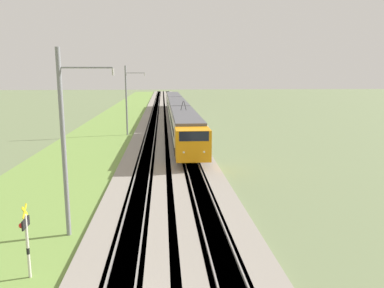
{
  "coord_description": "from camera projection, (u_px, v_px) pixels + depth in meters",
  "views": [
    {
      "loc": [
        -8.82,
        -1.59,
        7.76
      ],
      "look_at": [
        21.63,
        -3.98,
        2.14
      ],
      "focal_mm": 35.0,
      "sensor_mm": 36.0,
      "label": 1
    }
  ],
  "objects": [
    {
      "name": "track_adjacent",
      "position": [
        178.0,
        124.0,
        59.23
      ],
      "size": [
        240.0,
        1.57,
        0.45
      ],
      "color": "#4C4238",
      "rests_on": "ground"
    },
    {
      "name": "passenger_train",
      "position": [
        177.0,
        110.0,
        60.89
      ],
      "size": [
        64.3,
        2.92,
        4.87
      ],
      "rotation": [
        0.0,
        0.0,
        3.14
      ],
      "color": "orange",
      "rests_on": "ground"
    },
    {
      "name": "grass_verge",
      "position": [
        119.0,
        125.0,
        58.54
      ],
      "size": [
        240.0,
        11.52,
        0.12
      ],
      "color": "olive",
      "rests_on": "ground"
    },
    {
      "name": "track_main",
      "position": [
        153.0,
        124.0,
        58.92
      ],
      "size": [
        240.0,
        1.57,
        0.45
      ],
      "color": "#4C4238",
      "rests_on": "ground"
    },
    {
      "name": "ballast_adjacent",
      "position": [
        178.0,
        124.0,
        59.23
      ],
      "size": [
        240.0,
        4.4,
        0.3
      ],
      "color": "gray",
      "rests_on": "ground"
    },
    {
      "name": "catenary_mast_near",
      "position": [
        65.0,
        143.0,
        17.38
      ],
      "size": [
        0.22,
        2.56,
        9.0
      ],
      "color": "slate",
      "rests_on": "ground"
    },
    {
      "name": "ballast_main",
      "position": [
        153.0,
        124.0,
        58.92
      ],
      "size": [
        240.0,
        4.4,
        0.3
      ],
      "color": "gray",
      "rests_on": "ground"
    },
    {
      "name": "crossing_signal_aux",
      "position": [
        26.0,
        235.0,
        14.05
      ],
      "size": [
        0.7,
        0.23,
        3.04
      ],
      "rotation": [
        0.0,
        0.0,
        1.57
      ],
      "color": "beige",
      "rests_on": "ground"
    },
    {
      "name": "catenary_mast_mid",
      "position": [
        127.0,
        100.0,
        47.83
      ],
      "size": [
        0.22,
        2.56,
        8.96
      ],
      "color": "slate",
      "rests_on": "ground"
    }
  ]
}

